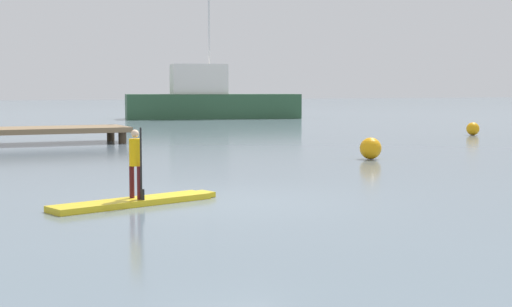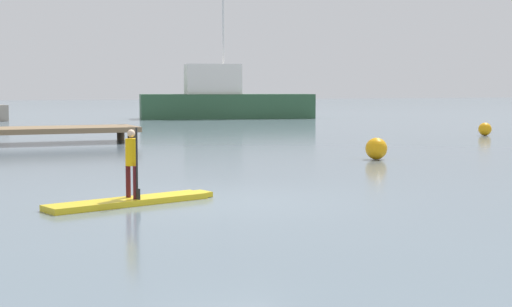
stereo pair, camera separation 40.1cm
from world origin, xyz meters
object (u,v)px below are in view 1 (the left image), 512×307
Objects in this scene: fishing_boat_white_large at (210,100)px; mooring_buoy_mid at (371,148)px; paddleboard_near at (136,202)px; mooring_buoy_near at (473,129)px; paddler_child_solo at (136,160)px.

fishing_boat_white_large is 19.29× the size of mooring_buoy_mid.
mooring_buoy_near is at bearing 35.27° from paddleboard_near.
paddler_child_solo is at bearing -90.47° from paddleboard_near.
paddleboard_near is 9.54m from mooring_buoy_mid.
paddleboard_near is at bearing -112.86° from fishing_boat_white_large.
paddler_child_solo reaches higher than paddleboard_near.
paddleboard_near is 2.55× the size of paddler_child_solo.
paddler_child_solo is at bearing -146.63° from mooring_buoy_mid.
fishing_boat_white_large is at bearing 77.77° from mooring_buoy_mid.
paddleboard_near is 0.26× the size of fishing_boat_white_large.
paddler_child_solo is 21.66m from mooring_buoy_near.
paddler_child_solo is at bearing -112.85° from fishing_boat_white_large.
mooring_buoy_near is 12.12m from mooring_buoy_mid.
mooring_buoy_near is (17.68, 12.50, 0.22)m from paddleboard_near.
mooring_buoy_mid is at bearing -143.19° from mooring_buoy_near.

